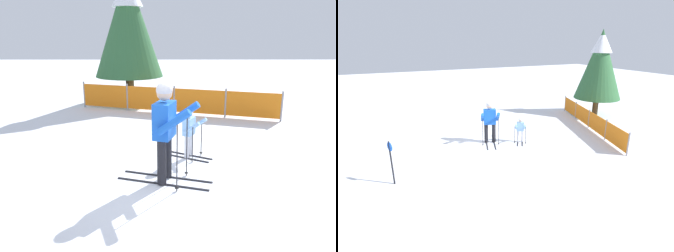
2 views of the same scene
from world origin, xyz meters
TOP-DOWN VIEW (x-y plane):
  - ground_plane at (0.00, 0.00)m, footprint 60.00×60.00m
  - skier_adult at (-0.08, 0.25)m, footprint 1.79×0.98m
  - skier_child at (0.43, 1.47)m, footprint 1.05×0.73m
  - safety_fence at (0.17, 5.60)m, footprint 6.69×2.15m
  - conifer_far at (-1.56, 7.63)m, footprint 2.64×2.64m

SIDE VIEW (x-z plane):
  - ground_plane at x=0.00m, z-range 0.00..0.00m
  - safety_fence at x=0.17m, z-range 0.00..0.96m
  - skier_child at x=0.43m, z-range 0.09..1.22m
  - skier_adult at x=-0.08m, z-range 0.18..2.04m
  - conifer_far at x=-1.56m, z-range 0.58..5.47m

